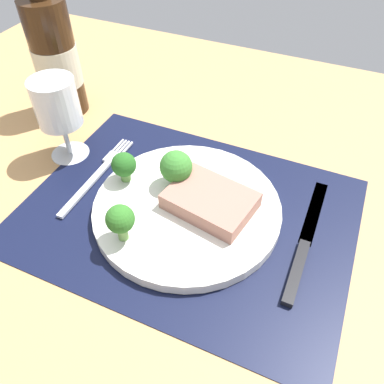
{
  "coord_description": "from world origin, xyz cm",
  "views": [
    {
      "loc": [
        15.8,
        -33.99,
        42.31
      ],
      "look_at": [
        -0.35,
        2.57,
        1.9
      ],
      "focal_mm": 36.2,
      "sensor_mm": 36.0,
      "label": 1
    }
  ],
  "objects_px": {
    "plate": "(187,208)",
    "knife": "(304,246)",
    "wine_bottle": "(55,57)",
    "steak": "(210,201)",
    "fork": "(98,174)",
    "wine_glass": "(57,107)"
  },
  "relations": [
    {
      "from": "plate",
      "to": "knife",
      "type": "distance_m",
      "value": 0.17
    },
    {
      "from": "knife",
      "to": "wine_bottle",
      "type": "bearing_deg",
      "value": 163.8
    },
    {
      "from": "steak",
      "to": "wine_bottle",
      "type": "bearing_deg",
      "value": 157.71
    },
    {
      "from": "plate",
      "to": "knife",
      "type": "relative_size",
      "value": 1.17
    },
    {
      "from": "steak",
      "to": "knife",
      "type": "distance_m",
      "value": 0.14
    },
    {
      "from": "steak",
      "to": "wine_bottle",
      "type": "height_order",
      "value": "wine_bottle"
    },
    {
      "from": "fork",
      "to": "wine_glass",
      "type": "distance_m",
      "value": 0.12
    },
    {
      "from": "steak",
      "to": "plate",
      "type": "bearing_deg",
      "value": -163.37
    },
    {
      "from": "plate",
      "to": "wine_bottle",
      "type": "relative_size",
      "value": 0.95
    },
    {
      "from": "plate",
      "to": "fork",
      "type": "distance_m",
      "value": 0.16
    },
    {
      "from": "plate",
      "to": "wine_glass",
      "type": "bearing_deg",
      "value": 169.74
    },
    {
      "from": "wine_bottle",
      "to": "wine_glass",
      "type": "relative_size",
      "value": 2.05
    },
    {
      "from": "wine_bottle",
      "to": "plate",
      "type": "bearing_deg",
      "value": -25.6
    },
    {
      "from": "fork",
      "to": "knife",
      "type": "bearing_deg",
      "value": 0.48
    },
    {
      "from": "plate",
      "to": "wine_glass",
      "type": "distance_m",
      "value": 0.25
    },
    {
      "from": "knife",
      "to": "wine_glass",
      "type": "bearing_deg",
      "value": 175.43
    },
    {
      "from": "wine_bottle",
      "to": "fork",
      "type": "bearing_deg",
      "value": -41.04
    },
    {
      "from": "plate",
      "to": "knife",
      "type": "bearing_deg",
      "value": 1.8
    },
    {
      "from": "knife",
      "to": "wine_bottle",
      "type": "distance_m",
      "value": 0.52
    },
    {
      "from": "wine_glass",
      "to": "plate",
      "type": "bearing_deg",
      "value": -10.26
    },
    {
      "from": "steak",
      "to": "wine_bottle",
      "type": "xyz_separation_m",
      "value": [
        -0.36,
        0.15,
        0.08
      ]
    },
    {
      "from": "steak",
      "to": "knife",
      "type": "bearing_deg",
      "value": -1.74
    }
  ]
}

